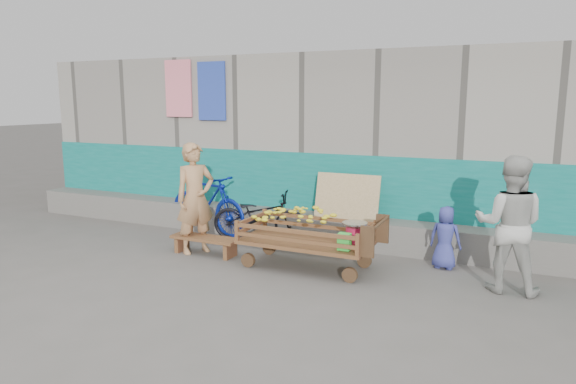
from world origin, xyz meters
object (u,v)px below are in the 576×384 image
at_px(banana_cart, 304,228).
at_px(woman, 509,224).
at_px(bench, 205,241).
at_px(vendor_man, 195,198).
at_px(child, 445,237).
at_px(bicycle_blue, 207,203).
at_px(bicycle_dark, 260,216).

xyz_separation_m(banana_cart, woman, (2.52, 0.20, 0.26)).
bearing_deg(banana_cart, bench, -177.69).
distance_m(vendor_man, woman, 4.26).
relative_size(banana_cart, child, 2.22).
bearing_deg(child, bicycle_blue, 3.07).
distance_m(vendor_man, child, 3.58).
height_order(banana_cart, child, child).
distance_m(banana_cart, bicycle_dark, 1.54).
distance_m(bench, child, 3.40).
height_order(woman, bicycle_dark, woman).
distance_m(bench, vendor_man, 0.65).
bearing_deg(banana_cart, vendor_man, -179.32).
xyz_separation_m(woman, child, (-0.78, 0.55, -0.38)).
bearing_deg(bicycle_dark, vendor_man, 135.39).
xyz_separation_m(vendor_man, bicycle_blue, (-0.46, 0.98, -0.29)).
xyz_separation_m(child, bicycle_dark, (-2.93, 0.21, -0.03)).
distance_m(child, bicycle_dark, 2.93).
distance_m(banana_cart, bicycle_blue, 2.40).
relative_size(bench, woman, 0.65).
bearing_deg(bicycle_blue, bicycle_dark, -76.19).
relative_size(bench, child, 1.23).
relative_size(woman, bicycle_dark, 1.06).
bearing_deg(child, woman, 151.02).
relative_size(child, bicycle_dark, 0.56).
distance_m(banana_cart, bench, 1.59).
height_order(bench, bicycle_dark, bicycle_dark).
bearing_deg(woman, bicycle_dark, -11.17).
relative_size(woman, bicycle_blue, 0.93).
bearing_deg(woman, banana_cart, 5.03).
height_order(vendor_man, woman, vendor_man).
bearing_deg(vendor_man, bicycle_dark, 2.16).
bearing_deg(woman, bicycle_blue, -8.73).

